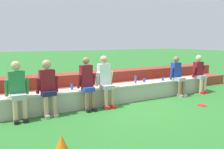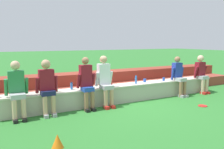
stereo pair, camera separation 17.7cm
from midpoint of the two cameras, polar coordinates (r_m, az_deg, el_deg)
The scene contains 17 objects.
ground_plane at distance 7.17m, azimuth 4.11°, elevation -7.02°, with size 80.00×80.00×0.00m, color #2D752D.
stone_seating_wall at distance 7.30m, azimuth 3.12°, elevation -4.45°, with size 7.31×0.52×0.53m.
brick_bleachers at distance 8.48m, azimuth -1.66°, elevation -2.44°, with size 11.26×1.58×0.76m.
person_far_left at distance 6.01m, azimuth -21.48°, elevation -3.07°, with size 0.55×0.59×1.41m.
person_left_of_center at distance 6.09m, azimuth -14.80°, elevation -2.51°, with size 0.55×0.49×1.42m.
person_center at distance 6.40m, azimuth -5.44°, elevation -1.85°, with size 0.50×0.51×1.45m.
person_right_of_center at distance 6.67m, azimuth -0.97°, elevation -1.23°, with size 0.52×0.59×1.47m.
person_far_right at distance 8.32m, azimuth 16.64°, elevation -0.16°, with size 0.49×0.55×1.36m.
person_rightmost_edge at distance 9.06m, azimuth 21.58°, elevation 0.44°, with size 0.52×0.51×1.37m.
water_bottle_mid_left at distance 6.99m, azimuth 0.52°, elevation -2.09°, with size 0.08×0.08×0.21m.
water_bottle_near_right at distance 6.61m, azimuth -9.12°, elevation -2.78°, with size 0.06×0.06×0.21m.
water_bottle_mid_right at distance 7.47m, azimuth 6.56°, elevation -1.28°, with size 0.06×0.06×0.26m.
water_bottle_near_left at distance 6.39m, azimuth -12.66°, elevation -3.11°, with size 0.06×0.06×0.24m.
plastic_cup_right_end at distance 8.16m, azimuth 13.15°, elevation -1.12°, with size 0.08×0.08×0.11m, color blue.
plastic_cup_left_end at distance 7.77m, azimuth 8.67°, elevation -1.44°, with size 0.09×0.09×0.12m, color blue.
frisbee at distance 7.35m, azimuth 21.95°, elevation -7.14°, with size 0.26×0.26×0.02m, color red.
sports_cone at distance 4.36m, azimuth -12.04°, elevation -15.65°, with size 0.21×0.21×0.25m, color orange.
Camera 2 is at (-3.60, -5.90, 1.87)m, focal length 37.34 mm.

